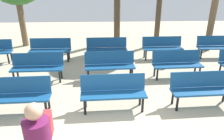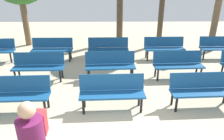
{
  "view_description": "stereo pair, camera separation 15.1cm",
  "coord_description": "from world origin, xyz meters",
  "px_view_note": "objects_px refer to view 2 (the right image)",
  "views": [
    {
      "loc": [
        -0.24,
        -3.0,
        3.04
      ],
      "look_at": [
        0.0,
        2.74,
        0.55
      ],
      "focal_mm": 34.08,
      "sensor_mm": 36.0,
      "label": 1
    },
    {
      "loc": [
        -0.09,
        -3.0,
        3.04
      ],
      "look_at": [
        0.0,
        2.74,
        0.55
      ],
      "focal_mm": 34.08,
      "sensor_mm": 36.0,
      "label": 2
    }
  ],
  "objects_px": {
    "bench_r0_c1": "(16,92)",
    "bench_r2_c4": "(220,46)",
    "bench_r0_c2": "(112,90)",
    "tree_2": "(120,11)",
    "bench_r2_c1": "(52,48)",
    "tree_3": "(216,13)",
    "bench_r1_c3": "(178,63)",
    "bench_r1_c1": "(39,65)",
    "bench_r2_c3": "(164,47)",
    "bench_r1_c2": "(110,64)",
    "bench_r2_c2": "(108,47)",
    "bench_r0_c3": "(202,88)"
  },
  "relations": [
    {
      "from": "bench_r0_c1",
      "to": "bench_r2_c4",
      "type": "bearing_deg",
      "value": 26.59
    },
    {
      "from": "bench_r0_c2",
      "to": "tree_2",
      "type": "relative_size",
      "value": 0.52
    },
    {
      "from": "bench_r2_c1",
      "to": "tree_3",
      "type": "xyz_separation_m",
      "value": [
        6.84,
        1.06,
        1.16
      ]
    },
    {
      "from": "bench_r1_c3",
      "to": "bench_r2_c4",
      "type": "xyz_separation_m",
      "value": [
        2.26,
        1.84,
        0.0
      ]
    },
    {
      "from": "bench_r1_c1",
      "to": "tree_2",
      "type": "xyz_separation_m",
      "value": [
        2.79,
        4.47,
        1.04
      ]
    },
    {
      "from": "bench_r1_c3",
      "to": "bench_r2_c3",
      "type": "distance_m",
      "value": 1.81
    },
    {
      "from": "bench_r1_c2",
      "to": "tree_3",
      "type": "relative_size",
      "value": 0.49
    },
    {
      "from": "bench_r1_c1",
      "to": "bench_r2_c1",
      "type": "relative_size",
      "value": 1.0
    },
    {
      "from": "bench_r0_c2",
      "to": "tree_2",
      "type": "height_order",
      "value": "tree_2"
    },
    {
      "from": "bench_r0_c1",
      "to": "bench_r0_c2",
      "type": "xyz_separation_m",
      "value": [
        2.32,
        0.06,
        0.0
      ]
    },
    {
      "from": "bench_r1_c3",
      "to": "bench_r0_c2",
      "type": "bearing_deg",
      "value": -142.79
    },
    {
      "from": "tree_2",
      "to": "bench_r2_c2",
      "type": "bearing_deg",
      "value": -102.31
    },
    {
      "from": "bench_r1_c1",
      "to": "bench_r2_c1",
      "type": "xyz_separation_m",
      "value": [
        -0.01,
        1.8,
        0.0
      ]
    },
    {
      "from": "bench_r1_c3",
      "to": "tree_3",
      "type": "distance_m",
      "value": 3.82
    },
    {
      "from": "bench_r1_c3",
      "to": "bench_r2_c2",
      "type": "xyz_separation_m",
      "value": [
        -2.27,
        1.74,
        0.0
      ]
    },
    {
      "from": "bench_r2_c3",
      "to": "bench_r2_c4",
      "type": "distance_m",
      "value": 2.27
    },
    {
      "from": "bench_r2_c4",
      "to": "bench_r1_c3",
      "type": "bearing_deg",
      "value": -140.55
    },
    {
      "from": "bench_r0_c2",
      "to": "bench_r2_c4",
      "type": "bearing_deg",
      "value": 37.24
    },
    {
      "from": "bench_r2_c1",
      "to": "bench_r2_c3",
      "type": "height_order",
      "value": "same"
    },
    {
      "from": "bench_r2_c4",
      "to": "tree_3",
      "type": "bearing_deg",
      "value": 85.11
    },
    {
      "from": "bench_r1_c1",
      "to": "bench_r2_c2",
      "type": "height_order",
      "value": "same"
    },
    {
      "from": "bench_r0_c3",
      "to": "bench_r2_c2",
      "type": "xyz_separation_m",
      "value": [
        -2.35,
        3.47,
        0.0
      ]
    },
    {
      "from": "bench_r2_c1",
      "to": "bench_r2_c3",
      "type": "distance_m",
      "value": 4.48
    },
    {
      "from": "bench_r0_c1",
      "to": "bench_r0_c3",
      "type": "xyz_separation_m",
      "value": [
        4.57,
        0.13,
        0.0
      ]
    },
    {
      "from": "bench_r2_c2",
      "to": "bench_r1_c2",
      "type": "bearing_deg",
      "value": -88.56
    },
    {
      "from": "bench_r2_c2",
      "to": "bench_r2_c3",
      "type": "xyz_separation_m",
      "value": [
        2.26,
        0.06,
        0.0
      ]
    },
    {
      "from": "bench_r1_c2",
      "to": "bench_r2_c1",
      "type": "height_order",
      "value": "same"
    },
    {
      "from": "bench_r1_c2",
      "to": "bench_r2_c3",
      "type": "bearing_deg",
      "value": 37.2
    },
    {
      "from": "tree_3",
      "to": "bench_r1_c1",
      "type": "bearing_deg",
      "value": -157.25
    },
    {
      "from": "bench_r0_c3",
      "to": "tree_2",
      "type": "height_order",
      "value": "tree_2"
    },
    {
      "from": "bench_r0_c3",
      "to": "bench_r2_c3",
      "type": "xyz_separation_m",
      "value": [
        -0.1,
        3.53,
        0.0
      ]
    },
    {
      "from": "bench_r0_c1",
      "to": "bench_r2_c1",
      "type": "xyz_separation_m",
      "value": [
        -0.0,
        3.58,
        0.0
      ]
    },
    {
      "from": "bench_r2_c1",
      "to": "bench_r2_c2",
      "type": "xyz_separation_m",
      "value": [
        2.22,
        0.02,
        0.0
      ]
    },
    {
      "from": "bench_r2_c4",
      "to": "bench_r2_c2",
      "type": "bearing_deg",
      "value": -178.48
    },
    {
      "from": "bench_r0_c2",
      "to": "bench_r1_c2",
      "type": "distance_m",
      "value": 1.78
    },
    {
      "from": "bench_r0_c1",
      "to": "tree_2",
      "type": "relative_size",
      "value": 0.52
    },
    {
      "from": "bench_r0_c2",
      "to": "bench_r0_c3",
      "type": "relative_size",
      "value": 1.0
    },
    {
      "from": "bench_r2_c2",
      "to": "bench_r2_c3",
      "type": "distance_m",
      "value": 2.26
    },
    {
      "from": "bench_r1_c2",
      "to": "bench_r1_c3",
      "type": "xyz_separation_m",
      "value": [
        2.21,
        0.02,
        0.0
      ]
    },
    {
      "from": "bench_r0_c2",
      "to": "bench_r2_c2",
      "type": "bearing_deg",
      "value": 89.45
    },
    {
      "from": "bench_r0_c1",
      "to": "bench_r1_c3",
      "type": "bearing_deg",
      "value": 20.36
    },
    {
      "from": "bench_r2_c1",
      "to": "tree_2",
      "type": "relative_size",
      "value": 0.52
    },
    {
      "from": "bench_r0_c2",
      "to": "bench_r2_c1",
      "type": "xyz_separation_m",
      "value": [
        -2.32,
        3.52,
        0.0
      ]
    },
    {
      "from": "bench_r2_c1",
      "to": "bench_r2_c4",
      "type": "xyz_separation_m",
      "value": [
        6.75,
        0.11,
        0.0
      ]
    },
    {
      "from": "bench_r0_c3",
      "to": "bench_r1_c1",
      "type": "relative_size",
      "value": 1.01
    },
    {
      "from": "bench_r1_c3",
      "to": "bench_r2_c2",
      "type": "height_order",
      "value": "same"
    },
    {
      "from": "bench_r0_c2",
      "to": "bench_r1_c3",
      "type": "relative_size",
      "value": 1.0
    },
    {
      "from": "bench_r1_c3",
      "to": "bench_r2_c4",
      "type": "relative_size",
      "value": 1.01
    },
    {
      "from": "bench_r1_c3",
      "to": "bench_r2_c2",
      "type": "distance_m",
      "value": 2.86
    },
    {
      "from": "tree_3",
      "to": "bench_r1_c3",
      "type": "bearing_deg",
      "value": -130.08
    }
  ]
}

